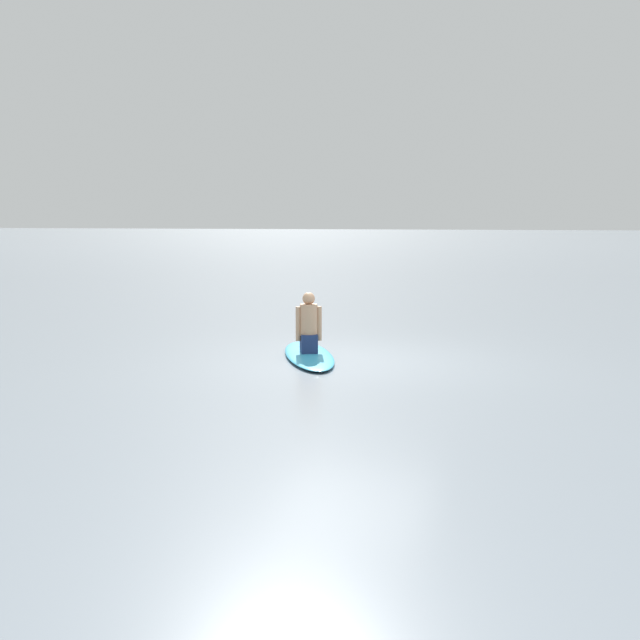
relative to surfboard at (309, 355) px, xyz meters
name	(u,v)px	position (x,y,z in m)	size (l,w,h in m)	color
ground_plane	(357,361)	(0.00, 0.84, -0.04)	(400.00, 400.00, 0.00)	gray
surfboard	(309,355)	(0.00, 0.00, 0.00)	(2.86, 0.75, 0.09)	#339EC6
person_paddler	(309,325)	(0.00, 0.00, 0.50)	(0.42, 0.42, 1.00)	navy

